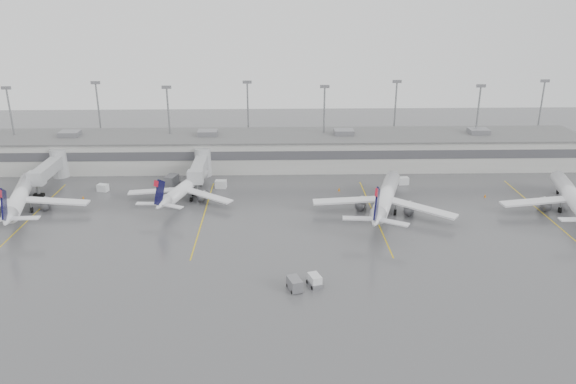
{
  "coord_description": "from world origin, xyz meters",
  "views": [
    {
      "loc": [
        -2.88,
        -82.37,
        44.16
      ],
      "look_at": [
        -0.23,
        24.0,
        5.0
      ],
      "focal_mm": 35.0,
      "sensor_mm": 36.0,
      "label": 1
    }
  ],
  "objects_px": {
    "jet_mid_left": "(184,188)",
    "jet_mid_right": "(385,198)",
    "baggage_tug": "(315,281)",
    "jet_far_left": "(19,198)",
    "jet_far_right": "(573,198)"
  },
  "relations": [
    {
      "from": "jet_mid_left",
      "to": "baggage_tug",
      "type": "xyz_separation_m",
      "value": [
        26.01,
        -38.13,
        -2.0
      ]
    },
    {
      "from": "jet_mid_left",
      "to": "jet_mid_right",
      "type": "bearing_deg",
      "value": 4.45
    },
    {
      "from": "jet_mid_left",
      "to": "jet_mid_right",
      "type": "relative_size",
      "value": 0.83
    },
    {
      "from": "jet_far_right",
      "to": "jet_mid_right",
      "type": "bearing_deg",
      "value": -168.4
    },
    {
      "from": "jet_mid_left",
      "to": "jet_far_right",
      "type": "bearing_deg",
      "value": 9.07
    },
    {
      "from": "jet_far_left",
      "to": "jet_mid_left",
      "type": "bearing_deg",
      "value": -3.1
    },
    {
      "from": "jet_far_left",
      "to": "baggage_tug",
      "type": "distance_m",
      "value": 66.87
    },
    {
      "from": "jet_mid_left",
      "to": "jet_far_right",
      "type": "xyz_separation_m",
      "value": [
        81.23,
        -9.29,
        0.6
      ]
    },
    {
      "from": "jet_mid_left",
      "to": "jet_mid_right",
      "type": "distance_m",
      "value": 43.36
    },
    {
      "from": "jet_mid_left",
      "to": "jet_far_right",
      "type": "height_order",
      "value": "jet_far_right"
    },
    {
      "from": "jet_far_left",
      "to": "baggage_tug",
      "type": "bearing_deg",
      "value": -42.49
    },
    {
      "from": "jet_far_left",
      "to": "jet_mid_left",
      "type": "xyz_separation_m",
      "value": [
        32.82,
        6.41,
        -0.43
      ]
    },
    {
      "from": "jet_mid_left",
      "to": "jet_far_right",
      "type": "distance_m",
      "value": 81.76
    },
    {
      "from": "jet_far_right",
      "to": "baggage_tug",
      "type": "height_order",
      "value": "jet_far_right"
    },
    {
      "from": "jet_mid_right",
      "to": "jet_far_right",
      "type": "height_order",
      "value": "jet_mid_right"
    }
  ]
}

